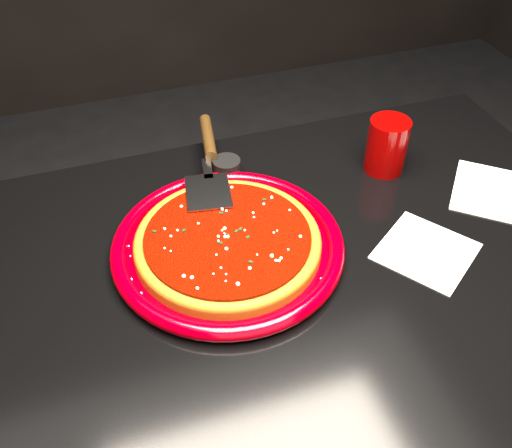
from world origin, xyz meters
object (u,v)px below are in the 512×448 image
at_px(pizza_server, 209,160).
at_px(ramekin, 227,169).
at_px(plate, 228,245).
at_px(table, 284,391).
at_px(cup, 387,146).

distance_m(pizza_server, ramekin, 0.04).
bearing_deg(plate, ramekin, 73.91).
bearing_deg(pizza_server, table, -66.84).
bearing_deg(plate, cup, 19.34).
bearing_deg(table, cup, 35.71).
bearing_deg(ramekin, pizza_server, 179.03).
distance_m(table, pizza_server, 0.51).
height_order(table, cup, cup).
xyz_separation_m(plate, cup, (0.36, 0.13, 0.04)).
relative_size(table, plate, 3.07).
relative_size(pizza_server, cup, 3.08).
relative_size(cup, ramekin, 2.03).
height_order(pizza_server, cup, cup).
bearing_deg(cup, ramekin, 166.84).
xyz_separation_m(table, ramekin, (-0.03, 0.27, 0.40)).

